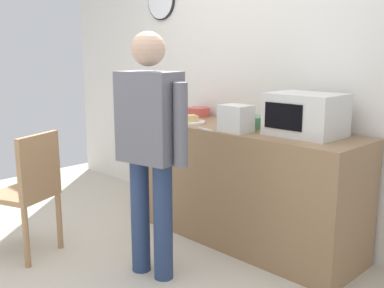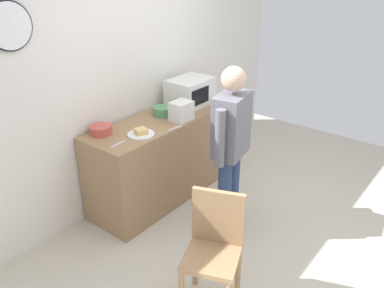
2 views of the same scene
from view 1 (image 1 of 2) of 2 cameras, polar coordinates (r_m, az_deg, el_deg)
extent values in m
plane|color=beige|center=(3.19, -10.55, -17.10)|extent=(6.00, 6.00, 0.00)
cube|color=silver|center=(3.92, 8.52, 8.25)|extent=(5.40, 0.10, 2.60)
cylinder|color=white|center=(4.71, -3.93, 17.59)|extent=(0.36, 0.03, 0.36)
cylinder|color=black|center=(4.71, -3.90, 17.58)|extent=(0.38, 0.02, 0.38)
cube|color=#93704C|center=(3.67, 6.73, -5.20)|extent=(1.88, 0.62, 0.93)
cube|color=silver|center=(3.30, 14.12, 3.61)|extent=(0.50, 0.38, 0.30)
cube|color=black|center=(3.17, 11.38, 3.42)|extent=(0.30, 0.01, 0.18)
cylinder|color=white|center=(3.79, -0.27, 2.78)|extent=(0.26, 0.26, 0.01)
cube|color=#E2BC6C|center=(3.78, -0.27, 3.27)|extent=(0.14, 0.14, 0.05)
cylinder|color=#C64C42|center=(4.16, 0.82, 4.05)|extent=(0.21, 0.21, 0.08)
cylinder|color=#4C8E60|center=(3.58, 7.98, 2.76)|extent=(0.21, 0.21, 0.09)
cube|color=silver|center=(3.37, 5.54, 3.21)|extent=(0.22, 0.18, 0.20)
cube|color=silver|center=(3.46, 1.62, 1.87)|extent=(0.17, 0.05, 0.01)
cube|color=silver|center=(4.00, -3.00, 3.20)|extent=(0.17, 0.03, 0.01)
cylinder|color=navy|center=(3.08, -3.67, -9.74)|extent=(0.13, 0.13, 0.81)
cylinder|color=navy|center=(3.20, -6.52, -8.95)|extent=(0.13, 0.13, 0.81)
cube|color=slate|center=(2.96, -5.37, 3.38)|extent=(0.44, 0.31, 0.59)
cylinder|color=slate|center=(2.81, -1.44, 2.39)|extent=(0.09, 0.09, 0.53)
cylinder|color=slate|center=(3.13, -8.88, 3.20)|extent=(0.09, 0.09, 0.53)
sphere|color=#D1A889|center=(2.93, -5.53, 11.82)|extent=(0.22, 0.22, 0.22)
cylinder|color=#A87F56|center=(3.96, -20.37, -8.28)|extent=(0.04, 0.04, 0.45)
cylinder|color=#A87F56|center=(3.73, -16.35, -9.23)|extent=(0.04, 0.04, 0.45)
cylinder|color=#A87F56|center=(3.49, -20.14, -10.99)|extent=(0.04, 0.04, 0.45)
cube|color=#A87F56|center=(3.64, -20.54, -5.95)|extent=(0.52, 0.52, 0.04)
cube|color=#A87F56|center=(3.46, -18.67, -2.52)|extent=(0.19, 0.39, 0.45)
camera|label=2|loc=(5.17, -46.26, 19.06)|focal=37.21mm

